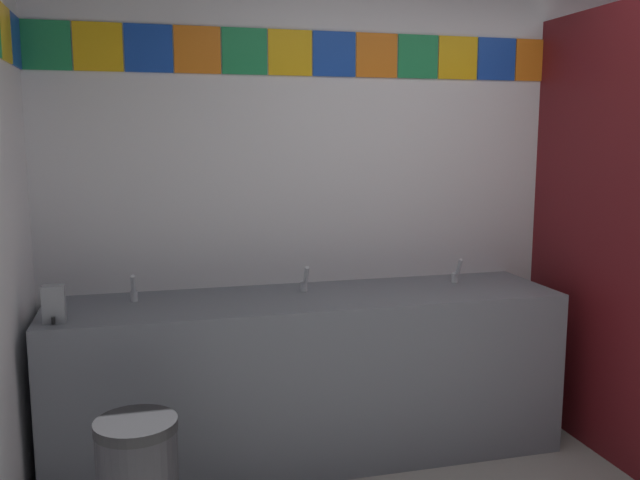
% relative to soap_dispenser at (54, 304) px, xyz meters
% --- Properties ---
extents(wall_back, '(4.40, 0.09, 2.85)m').
position_rel_soap_dispenser_xyz_m(wall_back, '(2.06, 0.53, 0.53)').
color(wall_back, silver).
rests_on(wall_back, ground_plane).
extents(vanity_counter, '(2.49, 0.61, 0.82)m').
position_rel_soap_dispenser_xyz_m(vanity_counter, '(1.15, 0.19, -0.48)').
color(vanity_counter, slate).
rests_on(vanity_counter, ground_plane).
extents(faucet_left, '(0.04, 0.10, 0.14)m').
position_rel_soap_dispenser_xyz_m(faucet_left, '(0.32, 0.28, -0.03)').
color(faucet_left, silver).
rests_on(faucet_left, vanity_counter).
extents(faucet_center, '(0.04, 0.10, 0.14)m').
position_rel_soap_dispenser_xyz_m(faucet_center, '(1.15, 0.28, -0.03)').
color(faucet_center, silver).
rests_on(faucet_center, vanity_counter).
extents(faucet_right, '(0.04, 0.10, 0.14)m').
position_rel_soap_dispenser_xyz_m(faucet_right, '(1.98, 0.28, -0.03)').
color(faucet_right, silver).
rests_on(faucet_right, vanity_counter).
extents(soap_dispenser, '(0.09, 0.09, 0.16)m').
position_rel_soap_dispenser_xyz_m(soap_dispenser, '(0.00, 0.00, 0.00)').
color(soap_dispenser, gray).
rests_on(soap_dispenser, vanity_counter).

